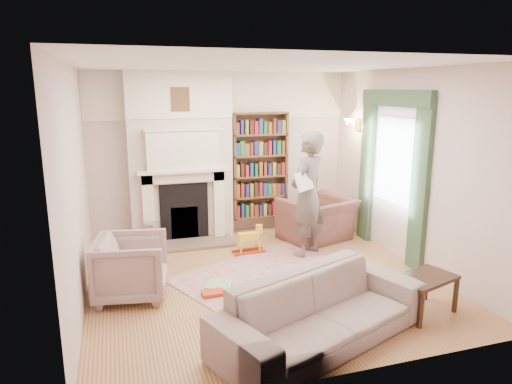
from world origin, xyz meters
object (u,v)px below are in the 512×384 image
object	(u,v)px
bookcase	(260,166)
rocking_horse	(249,240)
armchair_reading	(317,219)
armchair_left	(131,267)
coffee_table	(424,295)
paraffin_heater	(153,240)
man_reading	(308,195)
sofa	(321,310)

from	to	relation	value
bookcase	rocking_horse	bearing A→B (deg)	-115.41
armchair_reading	armchair_left	bearing A→B (deg)	5.29
coffee_table	paraffin_heater	bearing A→B (deg)	118.82
armchair_reading	coffee_table	world-z (taller)	armchair_reading
armchair_reading	coffee_table	xyz separation A→B (m)	(0.07, -2.74, -0.14)
bookcase	armchair_reading	xyz separation A→B (m)	(0.74, -0.85, -0.81)
man_reading	armchair_reading	bearing A→B (deg)	-162.55
armchair_left	sofa	bearing A→B (deg)	-122.56
armchair_reading	man_reading	xyz separation A→B (m)	(-0.45, -0.60, 0.60)
coffee_table	rocking_horse	world-z (taller)	coffee_table
armchair_reading	rocking_horse	size ratio (longest dim) A/B	2.20
armchair_reading	rocking_horse	xyz separation A→B (m)	(-1.29, -0.28, -0.14)
bookcase	coffee_table	xyz separation A→B (m)	(0.82, -3.60, -0.95)
coffee_table	rocking_horse	size ratio (longest dim) A/B	1.39
rocking_horse	coffee_table	bearing A→B (deg)	-63.08
bookcase	coffee_table	bearing A→B (deg)	-77.23
man_reading	paraffin_heater	bearing A→B (deg)	-50.03
man_reading	rocking_horse	xyz separation A→B (m)	(-0.84, 0.32, -0.73)
sofa	man_reading	bearing A→B (deg)	48.57
coffee_table	paraffin_heater	world-z (taller)	paraffin_heater
rocking_horse	armchair_left	bearing A→B (deg)	-152.15
bookcase	armchair_left	bearing A→B (deg)	-137.18
paraffin_heater	armchair_reading	bearing A→B (deg)	0.37
sofa	paraffin_heater	distance (m)	3.25
sofa	coffee_table	xyz separation A→B (m)	(1.38, 0.20, -0.11)
armchair_reading	man_reading	distance (m)	0.96
bookcase	armchair_reading	distance (m)	1.40
armchair_left	coffee_table	bearing A→B (deg)	-104.53
paraffin_heater	rocking_horse	distance (m)	1.47
man_reading	rocking_horse	world-z (taller)	man_reading
man_reading	coffee_table	size ratio (longest dim) A/B	2.73
coffee_table	rocking_horse	xyz separation A→B (m)	(-1.36, 2.46, -0.00)
armchair_left	rocking_horse	size ratio (longest dim) A/B	1.68
armchair_reading	rocking_horse	distance (m)	1.32
bookcase	rocking_horse	distance (m)	1.58
armchair_reading	coffee_table	size ratio (longest dim) A/B	1.58
bookcase	coffee_table	distance (m)	3.81
paraffin_heater	rocking_horse	world-z (taller)	paraffin_heater
armchair_reading	coffee_table	bearing A→B (deg)	73.69
paraffin_heater	rocking_horse	size ratio (longest dim) A/B	1.09
man_reading	paraffin_heater	size ratio (longest dim) A/B	3.47
sofa	coffee_table	world-z (taller)	sofa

